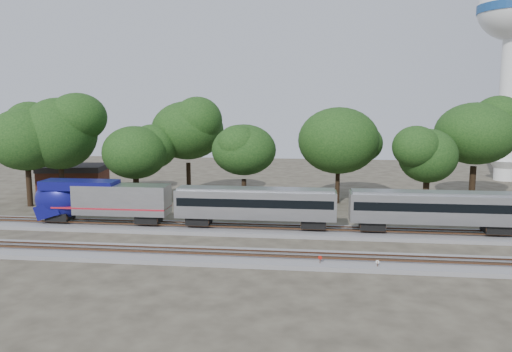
{
  "coord_description": "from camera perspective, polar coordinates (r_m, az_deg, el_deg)",
  "views": [
    {
      "loc": [
        6.28,
        -47.27,
        14.08
      ],
      "look_at": [
        0.07,
        5.0,
        6.38
      ],
      "focal_mm": 35.0,
      "sensor_mm": 36.0,
      "label": 1
    }
  ],
  "objects": [
    {
      "name": "train",
      "position": [
        55.83,
        19.84,
        -3.38
      ],
      "size": [
        91.34,
        3.15,
        4.64
      ],
      "color": "#BABCC2",
      "rests_on": "ground"
    },
    {
      "name": "switch_stand_red",
      "position": [
        43.94,
        7.33,
        -9.51
      ],
      "size": [
        0.33,
        0.11,
        1.06
      ],
      "rotation": [
        0.0,
        0.0,
        -0.24
      ],
      "color": "#512D19",
      "rests_on": "ground"
    },
    {
      "name": "tree_1",
      "position": [
        74.2,
        -21.57,
        4.51
      ],
      "size": [
        10.07,
        10.07,
        14.19
      ],
      "color": "black",
      "rests_on": "ground"
    },
    {
      "name": "tree_2",
      "position": [
        68.99,
        -13.66,
        2.61
      ],
      "size": [
        7.64,
        7.64,
        10.77
      ],
      "color": "black",
      "rests_on": "ground"
    },
    {
      "name": "tree_3",
      "position": [
        72.73,
        -7.81,
        5.17
      ],
      "size": [
        10.35,
        10.35,
        14.6
      ],
      "color": "black",
      "rests_on": "ground"
    },
    {
      "name": "track_near",
      "position": [
        45.87,
        -1.43,
        -9.29
      ],
      "size": [
        160.0,
        5.0,
        0.73
      ],
      "color": "slate",
      "rests_on": "ground"
    },
    {
      "name": "tree_6",
      "position": [
        68.99,
        19.03,
        2.18
      ],
      "size": [
        7.39,
        7.39,
        10.41
      ],
      "color": "black",
      "rests_on": "ground"
    },
    {
      "name": "tree_7",
      "position": [
        75.63,
        23.79,
        4.45
      ],
      "size": [
        10.08,
        10.08,
        14.21
      ],
      "color": "black",
      "rests_on": "ground"
    },
    {
      "name": "switch_stand_white",
      "position": [
        43.98,
        13.71,
        -9.75
      ],
      "size": [
        0.3,
        0.07,
        0.96
      ],
      "rotation": [
        0.0,
        0.0,
        -0.14
      ],
      "color": "#512D19",
      "rests_on": "ground"
    },
    {
      "name": "tree_0",
      "position": [
        74.54,
        -24.79,
        3.81
      ],
      "size": [
        9.37,
        9.37,
        13.21
      ],
      "color": "black",
      "rests_on": "ground"
    },
    {
      "name": "track_far",
      "position": [
        55.4,
        0.05,
        -6.18
      ],
      "size": [
        160.0,
        5.0,
        0.73
      ],
      "color": "slate",
      "rests_on": "ground"
    },
    {
      "name": "switch_lever",
      "position": [
        44.42,
        8.67,
        -10.05
      ],
      "size": [
        0.52,
        0.33,
        0.3
      ],
      "primitive_type": "cube",
      "rotation": [
        0.0,
        0.0,
        0.06
      ],
      "color": "#512D19",
      "rests_on": "ground"
    },
    {
      "name": "tree_4",
      "position": [
        63.48,
        -1.4,
        2.99
      ],
      "size": [
        8.33,
        8.33,
        11.75
      ],
      "color": "black",
      "rests_on": "ground"
    },
    {
      "name": "tree_5",
      "position": [
        70.85,
        9.41,
        4.0
      ],
      "size": [
        9.04,
        9.04,
        12.75
      ],
      "color": "black",
      "rests_on": "ground"
    },
    {
      "name": "brick_building",
      "position": [
        82.57,
        -20.09,
        -0.38
      ],
      "size": [
        10.46,
        8.11,
        4.58
      ],
      "rotation": [
        0.0,
        0.0,
        0.15
      ],
      "color": "brown",
      "rests_on": "ground"
    },
    {
      "name": "ground",
      "position": [
        49.72,
        -0.77,
        -8.13
      ],
      "size": [
        160.0,
        160.0,
        0.0
      ],
      "primitive_type": "plane",
      "color": "#383328",
      "rests_on": "ground"
    }
  ]
}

